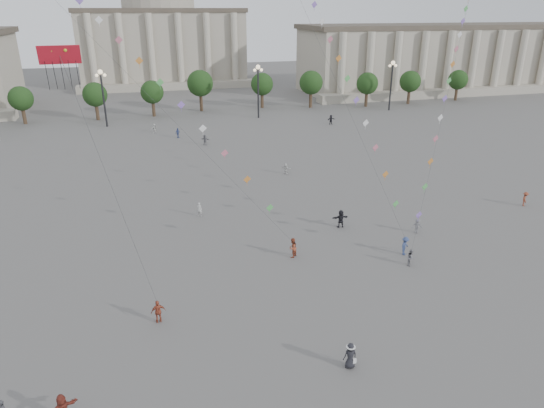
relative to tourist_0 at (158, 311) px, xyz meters
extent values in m
plane|color=#595653|center=(9.16, -3.38, -0.89)|extent=(360.00, 360.00, 0.00)
cube|color=#A59D8A|center=(84.16, 91.62, 7.11)|extent=(80.00, 22.00, 16.00)
cube|color=#4A4236|center=(84.16, 91.62, 15.71)|extent=(81.60, 22.44, 1.20)
cube|color=#A59D8A|center=(84.16, 78.62, 0.11)|extent=(84.00, 4.00, 2.00)
cube|color=#A59D8A|center=(9.16, 126.62, 9.11)|extent=(46.00, 30.00, 20.00)
cube|color=#4A4236|center=(9.16, 126.62, 19.71)|extent=(46.92, 30.60, 1.20)
cube|color=#A59D8A|center=(9.16, 109.62, 0.11)|extent=(48.30, 4.00, 2.00)
cylinder|color=#A59D8A|center=(9.16, 126.62, 21.61)|extent=(21.00, 21.00, 5.00)
cylinder|color=#3A2C1D|center=(-20.84, 74.62, 0.87)|extent=(0.70, 0.70, 3.52)
sphere|color=black|center=(-20.84, 74.62, 4.55)|extent=(5.12, 5.12, 5.12)
cylinder|color=#3A2C1D|center=(-8.84, 74.62, 0.87)|extent=(0.70, 0.70, 3.52)
sphere|color=black|center=(-8.84, 74.62, 4.55)|extent=(5.12, 5.12, 5.12)
cylinder|color=#3A2C1D|center=(3.16, 74.62, 0.87)|extent=(0.70, 0.70, 3.52)
sphere|color=black|center=(3.16, 74.62, 4.55)|extent=(5.12, 5.12, 5.12)
cylinder|color=#3A2C1D|center=(15.16, 74.62, 0.87)|extent=(0.70, 0.70, 3.52)
sphere|color=black|center=(15.16, 74.62, 4.55)|extent=(5.12, 5.12, 5.12)
cylinder|color=#3A2C1D|center=(27.16, 74.62, 0.87)|extent=(0.70, 0.70, 3.52)
sphere|color=black|center=(27.16, 74.62, 4.55)|extent=(5.12, 5.12, 5.12)
cylinder|color=#3A2C1D|center=(39.16, 74.62, 0.87)|extent=(0.70, 0.70, 3.52)
sphere|color=black|center=(39.16, 74.62, 4.55)|extent=(5.12, 5.12, 5.12)
cylinder|color=#3A2C1D|center=(51.16, 74.62, 0.87)|extent=(0.70, 0.70, 3.52)
sphere|color=black|center=(51.16, 74.62, 4.55)|extent=(5.12, 5.12, 5.12)
cylinder|color=#3A2C1D|center=(63.16, 74.62, 0.87)|extent=(0.70, 0.70, 3.52)
sphere|color=black|center=(63.16, 74.62, 4.55)|extent=(5.12, 5.12, 5.12)
cylinder|color=#3A2C1D|center=(75.16, 74.62, 0.87)|extent=(0.70, 0.70, 3.52)
sphere|color=black|center=(75.16, 74.62, 4.55)|extent=(5.12, 5.12, 5.12)
cylinder|color=#262628|center=(-5.84, 66.62, 4.11)|extent=(0.36, 0.36, 10.00)
sphere|color=#FFE5B2|center=(-5.84, 66.62, 9.31)|extent=(0.90, 0.90, 0.90)
sphere|color=#FFE5B2|center=(-6.54, 66.62, 8.71)|extent=(0.60, 0.60, 0.60)
sphere|color=#FFE5B2|center=(-5.14, 66.62, 8.71)|extent=(0.60, 0.60, 0.60)
cylinder|color=#262628|center=(24.16, 66.62, 4.11)|extent=(0.36, 0.36, 10.00)
sphere|color=#FFE5B2|center=(24.16, 66.62, 9.31)|extent=(0.90, 0.90, 0.90)
sphere|color=#FFE5B2|center=(23.46, 66.62, 8.71)|extent=(0.60, 0.60, 0.60)
sphere|color=#FFE5B2|center=(24.86, 66.62, 8.71)|extent=(0.60, 0.60, 0.60)
cylinder|color=#262628|center=(54.16, 66.62, 4.11)|extent=(0.36, 0.36, 10.00)
sphere|color=#FFE5B2|center=(54.16, 66.62, 9.31)|extent=(0.90, 0.90, 0.90)
sphere|color=#FFE5B2|center=(53.46, 66.62, 8.71)|extent=(0.60, 0.60, 0.60)
sphere|color=#FFE5B2|center=(54.86, 66.62, 8.71)|extent=(0.60, 0.60, 0.60)
imported|color=#394881|center=(6.45, 54.11, -0.03)|extent=(1.05, 0.97, 1.72)
imported|color=black|center=(19.09, 11.70, 0.05)|extent=(1.76, 0.61, 1.88)
imported|color=silver|center=(2.70, 59.25, -0.08)|extent=(1.29, 1.48, 1.62)
imported|color=slate|center=(25.93, 8.32, -0.12)|extent=(1.13, 0.87, 1.55)
imported|color=silver|center=(18.80, 29.91, -0.15)|extent=(1.23, 1.31, 1.47)
imported|color=brown|center=(41.72, 11.44, -0.06)|extent=(1.11, 1.24, 1.66)
imported|color=black|center=(36.26, 56.74, 0.04)|extent=(1.80, 0.87, 1.86)
imported|color=slate|center=(10.36, 48.07, -0.03)|extent=(1.59, 1.34, 1.72)
imported|color=#B0B1AC|center=(5.44, 18.48, -0.09)|extent=(0.69, 0.61, 1.59)
imported|color=#9A402A|center=(0.00, 0.00, 0.00)|extent=(1.09, 0.57, 1.78)
imported|color=brown|center=(12.31, 6.84, 0.04)|extent=(1.13, 1.13, 1.85)
imported|color=navy|center=(22.37, 4.49, 0.00)|extent=(1.31, 1.23, 1.77)
imported|color=slate|center=(21.87, 2.62, -0.14)|extent=(0.87, 0.92, 1.49)
imported|color=black|center=(11.29, -8.09, -0.01)|extent=(0.86, 0.56, 1.76)
cone|color=white|center=(11.29, -8.09, 0.73)|extent=(0.52, 0.52, 0.14)
cylinder|color=white|center=(11.29, -8.09, 0.67)|extent=(0.60, 0.60, 0.02)
cube|color=white|center=(11.54, -8.24, -0.34)|extent=(0.22, 0.10, 0.35)
cube|color=#AD1220|center=(-3.81, -0.63, 17.79)|extent=(2.24, 0.73, 1.02)
cube|color=#1B9624|center=(-4.16, -0.67, 18.04)|extent=(0.37, 0.23, 0.34)
cube|color=#1E55A3|center=(-3.46, -0.67, 18.04)|extent=(0.37, 0.23, 0.34)
sphere|color=gold|center=(-4.16, -0.71, 18.04)|extent=(0.20, 0.20, 0.20)
sphere|color=gold|center=(-3.46, -0.71, 18.04)|extent=(0.20, 0.20, 0.20)
cylinder|color=#3F3F3F|center=(-1.90, -0.32, 9.25)|extent=(0.02, 0.02, 17.51)
cube|color=#50AE55|center=(10.65, 8.54, 3.47)|extent=(0.76, 0.25, 0.76)
cube|color=orange|center=(8.98, 10.24, 5.77)|extent=(0.76, 0.25, 0.76)
cube|color=#C2667A|center=(7.32, 11.94, 7.89)|extent=(0.76, 0.25, 0.76)
cube|color=white|center=(5.65, 13.63, 9.91)|extent=(0.76, 0.25, 0.76)
cube|color=#8661C2|center=(3.99, 15.33, 11.85)|extent=(0.76, 0.25, 0.76)
cube|color=#50AE55|center=(2.32, 17.03, 13.73)|extent=(0.76, 0.25, 0.76)
cube|color=orange|center=(0.66, 18.72, 15.57)|extent=(0.76, 0.25, 0.76)
cube|color=#C2667A|center=(-1.01, 20.42, 17.37)|extent=(0.76, 0.25, 0.76)
cube|color=white|center=(-2.67, 22.12, 19.13)|extent=(0.76, 0.25, 0.76)
cube|color=#8661C2|center=(-4.34, 23.82, 20.87)|extent=(0.76, 0.25, 0.76)
cube|color=#50AE55|center=(22.13, 6.45, 3.43)|extent=(0.76, 0.25, 0.76)
cube|color=orange|center=(21.90, 8.40, 5.69)|extent=(0.76, 0.25, 0.76)
cube|color=#C2667A|center=(21.67, 10.35, 7.78)|extent=(0.76, 0.25, 0.76)
cube|color=white|center=(21.44, 12.30, 9.76)|extent=(0.76, 0.25, 0.76)
cube|color=#8661C2|center=(21.20, 14.26, 11.67)|extent=(0.76, 0.25, 0.76)
cube|color=#50AE55|center=(20.97, 16.21, 13.53)|extent=(0.76, 0.25, 0.76)
cube|color=orange|center=(20.74, 18.16, 15.34)|extent=(0.76, 0.25, 0.76)
cube|color=#C2667A|center=(20.50, 20.12, 17.11)|extent=(0.76, 0.25, 0.76)
cube|color=white|center=(20.27, 22.07, 18.84)|extent=(0.76, 0.25, 0.76)
cube|color=#8661C2|center=(20.04, 24.02, 20.55)|extent=(0.76, 0.25, 0.76)
cylinder|color=#3F3F3F|center=(37.93, 22.21, 16.32)|extent=(0.02, 0.02, 59.61)
cube|color=#8661C2|center=(23.40, 4.48, 2.97)|extent=(0.76, 0.25, 0.76)
cube|color=#50AE55|center=(24.93, 6.35, 4.87)|extent=(0.76, 0.25, 0.76)
cube|color=orange|center=(26.46, 8.22, 6.62)|extent=(0.76, 0.25, 0.76)
cube|color=#C2667A|center=(27.99, 10.08, 8.29)|extent=(0.76, 0.25, 0.76)
cube|color=white|center=(29.52, 11.95, 9.89)|extent=(0.76, 0.25, 0.76)
cube|color=#8661C2|center=(31.05, 13.81, 11.44)|extent=(0.76, 0.25, 0.76)
cube|color=#50AE55|center=(32.58, 15.68, 12.96)|extent=(0.76, 0.25, 0.76)
cube|color=orange|center=(34.11, 17.54, 14.45)|extent=(0.76, 0.25, 0.76)
cube|color=#C2667A|center=(35.64, 19.41, 15.90)|extent=(0.76, 0.25, 0.76)
cube|color=white|center=(37.17, 21.28, 17.33)|extent=(0.76, 0.25, 0.76)
cube|color=#8661C2|center=(38.69, 23.14, 18.75)|extent=(0.76, 0.25, 0.76)
cube|color=#50AE55|center=(40.22, 25.01, 20.14)|extent=(0.76, 0.25, 0.76)
camera|label=1|loc=(-0.02, -30.37, 20.13)|focal=32.00mm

